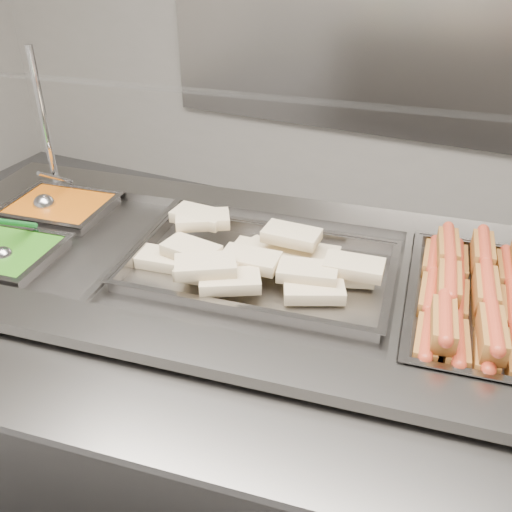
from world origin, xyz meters
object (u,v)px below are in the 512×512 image
at_px(pan_hotdogs, 481,315).
at_px(serving_spoon, 6,250).
at_px(ladle, 45,203).
at_px(steam_counter, 241,383).
at_px(pan_wraps, 260,272).
at_px(sneeze_guard, 262,102).

height_order(pan_hotdogs, serving_spoon, serving_spoon).
bearing_deg(ladle, steam_counter, -3.31).
xyz_separation_m(pan_wraps, ladle, (-0.80, 0.03, 0.04)).
distance_m(sneeze_guard, pan_wraps, 0.48).
bearing_deg(sneeze_guard, steam_counter, -82.51).
bearing_deg(steam_counter, pan_hotdogs, 7.49).
bearing_deg(steam_counter, pan_wraps, 7.49).
relative_size(sneeze_guard, ladle, 8.61).
height_order(sneeze_guard, pan_wraps, sneeze_guard).
bearing_deg(steam_counter, sneeze_guard, 97.49).
relative_size(steam_counter, serving_spoon, 10.97).
bearing_deg(serving_spoon, pan_hotdogs, 14.38).
height_order(steam_counter, sneeze_guard, sneeze_guard).
distance_m(sneeze_guard, pan_hotdogs, 0.83).
distance_m(ladle, serving_spoon, 0.31).
relative_size(steam_counter, sneeze_guard, 1.18).
height_order(ladle, serving_spoon, ladle).
bearing_deg(pan_hotdogs, ladle, -178.21).
bearing_deg(steam_counter, ladle, 176.69).
bearing_deg(ladle, pan_hotdogs, 1.79).
distance_m(steam_counter, serving_spoon, 0.83).
height_order(sneeze_guard, serving_spoon, sneeze_guard).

